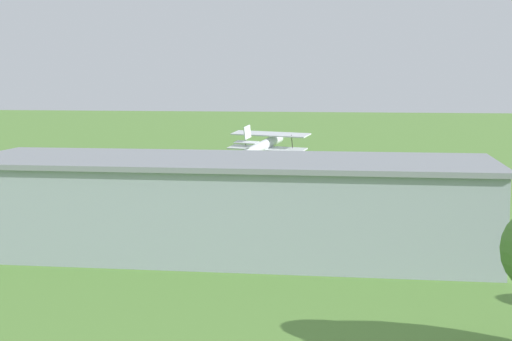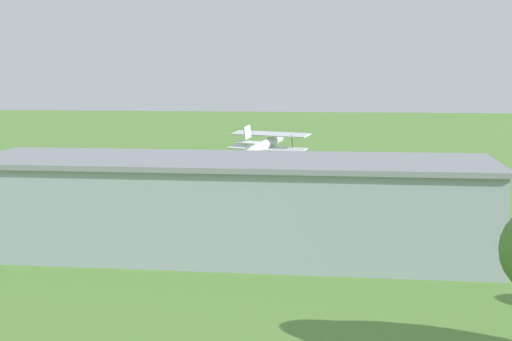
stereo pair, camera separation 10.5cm
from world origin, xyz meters
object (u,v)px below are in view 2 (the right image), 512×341
object	(u,v)px
biplane	(264,145)
person_crossing_taxiway	(470,219)
person_beside_truck	(99,202)
person_at_fence_line	(128,202)
car_white	(39,209)
hangar	(228,205)

from	to	relation	value
biplane	person_crossing_taxiway	size ratio (longest dim) A/B	6.02
person_beside_truck	person_crossing_taxiway	bearing A→B (deg)	174.62
biplane	person_at_fence_line	xyz separation A→B (m)	(10.93, 12.06, -4.48)
biplane	person_at_fence_line	distance (m)	16.88
car_white	person_beside_truck	bearing A→B (deg)	-132.59
hangar	person_beside_truck	distance (m)	21.25
car_white	person_beside_truck	size ratio (longest dim) A/B	2.66
person_crossing_taxiway	person_at_fence_line	xyz separation A→B (m)	(30.17, -3.49, 0.05)
hangar	person_crossing_taxiway	size ratio (longest dim) A/B	23.99
biplane	car_white	distance (m)	24.61
person_crossing_taxiway	car_white	bearing A→B (deg)	1.90
person_beside_truck	person_at_fence_line	size ratio (longest dim) A/B	1.09
biplane	car_white	xyz separation A→B (m)	(17.45, 16.77, -4.44)
person_crossing_taxiway	person_beside_truck	world-z (taller)	person_beside_truck
biplane	car_white	size ratio (longest dim) A/B	1.97
car_white	person_at_fence_line	bearing A→B (deg)	-144.21
person_crossing_taxiway	hangar	bearing A→B (deg)	33.59
person_beside_truck	person_at_fence_line	xyz separation A→B (m)	(-2.57, -0.40, -0.08)
person_crossing_taxiway	person_beside_truck	bearing A→B (deg)	-5.38
hangar	person_at_fence_line	size ratio (longest dim) A/B	22.72
biplane	car_white	bearing A→B (deg)	43.85
hangar	person_at_fence_line	bearing A→B (deg)	-51.08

